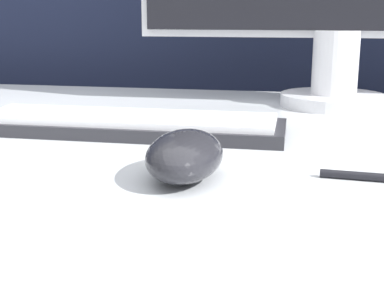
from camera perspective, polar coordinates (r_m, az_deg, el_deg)
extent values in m
cube|color=black|center=(1.22, 9.05, 0.73)|extent=(5.00, 0.03, 1.26)
ellipsoid|color=#232328|center=(0.50, -0.77, -1.21)|extent=(0.07, 0.12, 0.04)
cube|color=#28282D|center=(0.69, -6.88, 1.83)|extent=(0.40, 0.11, 0.02)
cube|color=white|center=(0.69, -6.91, 2.80)|extent=(0.38, 0.10, 0.01)
cylinder|color=white|center=(0.92, 14.81, 4.56)|extent=(0.17, 0.17, 0.02)
cylinder|color=white|center=(0.91, 15.05, 8.38)|extent=(0.07, 0.07, 0.10)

